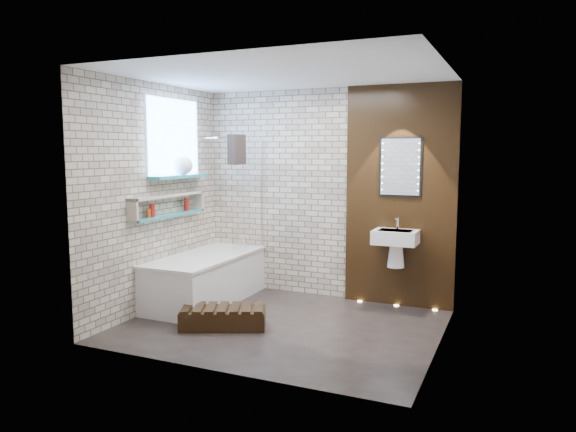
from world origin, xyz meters
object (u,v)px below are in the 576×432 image
at_px(washbasin, 396,242).
at_px(led_mirror, 400,167).
at_px(bath_screen, 248,196).
at_px(bathtub, 206,278).
at_px(walnut_step, 223,318).

relative_size(washbasin, led_mirror, 0.83).
xyz_separation_m(bath_screen, washbasin, (1.82, 0.18, -0.49)).
xyz_separation_m(bathtub, led_mirror, (2.17, 0.78, 1.36)).
bearing_deg(bath_screen, bathtub, -128.90).
bearing_deg(washbasin, walnut_step, -137.36).
bearing_deg(led_mirror, washbasin, -90.00).
relative_size(bathtub, washbasin, 3.00).
relative_size(bath_screen, led_mirror, 2.00).
xyz_separation_m(bathtub, bath_screen, (0.35, 0.44, 0.99)).
height_order(washbasin, walnut_step, washbasin).
height_order(led_mirror, walnut_step, led_mirror).
distance_m(led_mirror, walnut_step, 2.64).
bearing_deg(washbasin, led_mirror, 90.00).
bearing_deg(bath_screen, walnut_step, -74.62).
relative_size(bath_screen, washbasin, 2.41).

